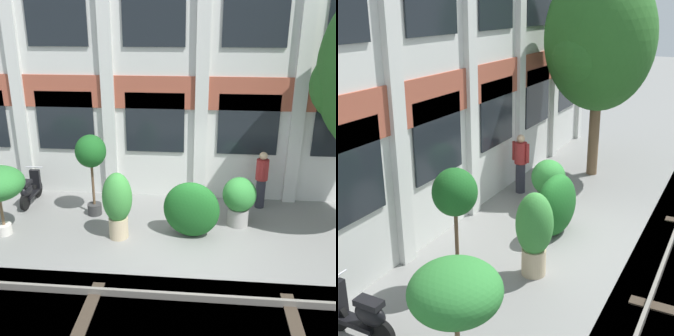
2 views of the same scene
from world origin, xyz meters
The scene contains 10 objects.
ground_plane centered at (0.00, 0.00, 0.00)m, with size 80.00×80.00×0.00m, color slate.
apartment_facade centered at (0.00, 2.71, 3.91)m, with size 15.97×0.64×7.86m.
broadleaf_tree centered at (4.06, 0.68, 3.91)m, with size 3.27×3.11×6.05m.
potted_plant_fluted_column centered at (-1.89, -0.03, 0.93)m, with size 0.71×0.71×1.67m.
potted_plant_glazed_jar centered at (1.03, 0.88, 0.74)m, with size 0.85×0.85×1.29m.
potted_plant_tall_urn centered at (-2.80, 1.09, 1.68)m, with size 0.80×0.80×2.24m.
potted_plant_low_pan centered at (-4.73, -0.16, 1.32)m, with size 1.27×1.27×1.75m.
scooter_near_curb centered at (-4.80, 1.55, 0.44)m, with size 0.50×1.38×0.98m.
resident_by_doorway centered at (1.71, 1.97, 0.88)m, with size 0.34×0.53×1.63m.
topiary_hedge centered at (-0.15, 0.21, 0.70)m, with size 1.36×0.70×1.39m, color #19561E.
Camera 2 is at (-9.07, -3.13, 4.88)m, focal length 50.00 mm.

